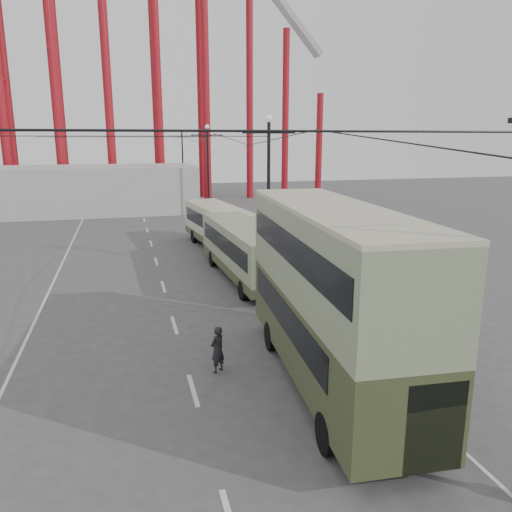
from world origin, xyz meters
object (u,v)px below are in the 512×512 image
object	(u,v)px
double_decker_bus	(331,288)
single_decker_green	(244,249)
single_decker_cream	(218,225)
pedestrian	(217,349)

from	to	relation	value
double_decker_bus	single_decker_green	bearing A→B (deg)	92.58
single_decker_cream	single_decker_green	bearing A→B (deg)	-96.94
double_decker_bus	single_decker_green	xyz separation A→B (m)	(0.31, 13.19, -1.56)
single_decker_cream	pedestrian	xyz separation A→B (m)	(-3.74, -19.76, -0.93)
pedestrian	single_decker_cream	bearing A→B (deg)	-138.10
double_decker_bus	single_decker_cream	size ratio (longest dim) A/B	1.09
double_decker_bus	single_decker_cream	distance (m)	21.66
double_decker_bus	single_decker_cream	xyz separation A→B (m)	(0.37, 21.60, -1.56)
single_decker_green	pedestrian	world-z (taller)	single_decker_green
single_decker_green	pedestrian	distance (m)	11.97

